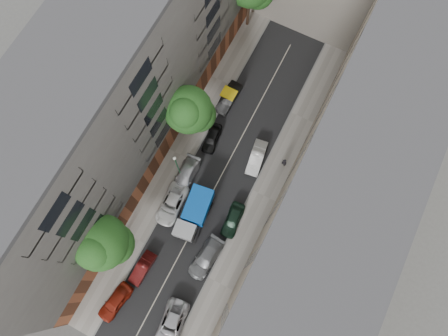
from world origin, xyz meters
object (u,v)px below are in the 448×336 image
Objects in this scene: car_right_3 at (257,158)px; pedestrian at (284,162)px; car_left_3 at (185,176)px; car_right_2 at (233,220)px; car_right_0 at (171,325)px; tree_near at (101,244)px; lamp_post at (177,165)px; car_left_4 at (212,138)px; car_left_1 at (143,268)px; tarp_truck at (195,213)px; car_left_5 at (229,98)px; car_left_2 at (172,204)px; car_right_1 at (206,258)px; car_left_0 at (115,302)px; tree_mid at (189,112)px.

pedestrian reaches higher than car_right_3.
car_right_2 is (7.20, -2.04, -0.02)m from car_left_3.
tree_near is (-9.10, 4.06, 5.81)m from car_right_0.
tree_near is at bearing -101.11° from lamp_post.
car_left_3 is 2.87× the size of pedestrian.
car_right_0 is (5.82, -20.40, 0.08)m from car_left_4.
tree_near reaches higher than car_left_1.
tarp_truck is 1.38× the size of car_left_5.
tarp_truck is 0.94× the size of lamp_post.
car_right_3 is (6.40, -5.40, -0.03)m from car_left_5.
tarp_truck reaches higher than pedestrian.
car_left_3 is 7.48m from car_right_2.
car_right_3 is at bearing 91.02° from car_right_2.
lamp_post is at bearing 99.32° from car_left_2.
car_left_3 is 11.60m from pedestrian.
car_left_4 is 0.77× the size of car_right_1.
car_left_5 is at bearing 82.97° from tree_near.
car_left_0 reaches higher than car_right_0.
car_left_1 is 6.89m from tree_near.
tree_mid reaches higher than car_right_3.
car_left_1 is 16.80m from car_left_4.
car_right_0 is at bearing -64.68° from car_left_2.
car_left_5 is (-0.58, 5.60, 0.09)m from car_left_4.
car_right_0 is (6.40, -26.00, -0.01)m from car_left_5.
car_left_3 reaches higher than car_right_3.
tree_mid is at bearing 106.56° from car_left_3.
car_right_1 is (6.25, -3.50, 0.01)m from car_left_2.
car_left_4 is at bearing 97.47° from car_left_0.
car_right_3 is (3.29, 9.20, -0.81)m from tarp_truck.
car_left_5 is at bearing 88.21° from car_left_4.
tarp_truck is at bearing 0.33° from car_left_2.
tree_near is at bearing 175.44° from car_left_1.
car_right_3 is 9.76m from lamp_post.
car_left_5 reaches higher than car_left_2.
car_left_2 is 5.10m from lamp_post.
car_right_3 is 3.25m from pedestrian.
tree_mid is 5.30× the size of pedestrian.
car_left_5 is at bearing -10.17° from pedestrian.
tree_mid is at bearing 112.22° from tarp_truck.
car_right_2 is at bearing 11.00° from tarp_truck.
car_left_3 is at bearing 97.01° from car_left_1.
tree_mid is (-1.80, -5.96, 5.74)m from car_left_5.
tree_near is (-2.70, -21.94, 5.80)m from car_left_5.
car_right_3 is 0.46× the size of tree_near.
car_right_2 is (4.09, 1.36, -0.81)m from tarp_truck.
tree_near is 11.16m from lamp_post.
lamp_post is (2.10, 10.72, -2.30)m from tree_near.
car_left_5 is 0.49× the size of tree_mid.
car_left_0 is 0.47× the size of tree_mid.
tarp_truck is 9.39m from car_left_4.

